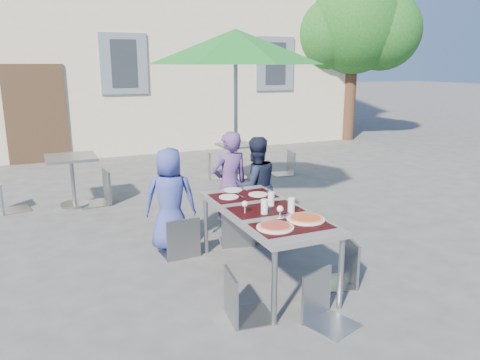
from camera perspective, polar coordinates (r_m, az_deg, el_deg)
name	(u,v)px	position (r m, az deg, el deg)	size (l,w,h in m)	color
ground	(267,283)	(4.96, 3.26, -12.37)	(90.00, 90.00, 0.00)	#474749
tree	(354,26)	(14.37, 13.73, 17.80)	(3.60, 3.00, 4.70)	#462C1E
dining_table	(265,215)	(4.81, 3.06, -4.22)	(0.80, 1.85, 0.76)	#49494E
pizza_near_left	(275,227)	(4.26, 4.31, -5.68)	(0.34, 0.34, 0.03)	white
pizza_near_right	(306,219)	(4.50, 8.02, -4.68)	(0.36, 0.36, 0.03)	white
glassware	(273,204)	(4.70, 4.04, -2.98)	(0.51, 0.48, 0.15)	silver
place_settings	(240,194)	(5.33, 0.03, -1.67)	(0.61, 0.51, 0.01)	white
child_0	(170,199)	(5.65, -8.52, -2.34)	(0.61, 0.40, 1.25)	#364295
child_1	(230,185)	(5.99, -1.26, -0.59)	(0.50, 0.33, 1.38)	#563874
child_2	(255,186)	(6.10, 1.87, -0.74)	(0.63, 0.36, 1.30)	#181E36
chair_0	(180,213)	(5.43, -7.34, -3.99)	(0.43, 0.44, 0.91)	gray
chair_1	(237,202)	(5.72, -0.35, -2.75)	(0.50, 0.51, 0.94)	gray
chair_2	(267,194)	(5.90, 3.35, -1.76)	(0.59, 0.59, 1.02)	#92979E
chair_3	(241,267)	(4.09, 0.14, -10.56)	(0.43, 0.42, 0.86)	gray
chair_4	(343,236)	(4.85, 12.50, -6.70)	(0.48, 0.47, 0.88)	gray
chair_5	(326,269)	(4.12, 10.47, -10.67)	(0.48, 0.48, 0.85)	gray
patio_umbrella	(236,48)	(6.84, -0.53, 15.75)	(2.53, 2.53, 2.68)	#989B9F
cafe_table_0	(72,171)	(7.77, -19.80, 1.07)	(0.75, 0.75, 0.81)	#989B9F
bg_chair_l_0	(5,178)	(7.89, -26.70, 0.23)	(0.47, 0.46, 0.90)	gray
bg_chair_r_0	(99,166)	(7.77, -16.86, 1.60)	(0.50, 0.49, 1.04)	gray
cafe_table_1	(236,156)	(9.09, -0.47, 2.89)	(0.64, 0.64, 0.69)	#989B9F
bg_chair_l_1	(214,147)	(9.18, -3.14, 4.02)	(0.58, 0.57, 1.04)	#92989E
bg_chair_r_1	(287,149)	(9.53, 5.74, 3.83)	(0.46, 0.45, 0.91)	gray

